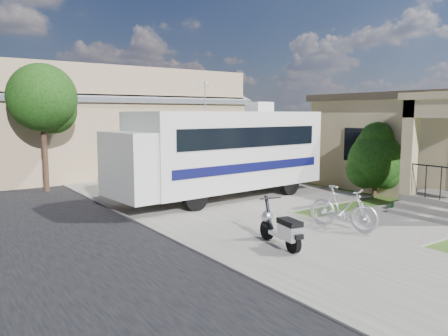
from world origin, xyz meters
TOP-DOWN VIEW (x-y plane):
  - ground at (0.00, 0.00)m, footprint 120.00×120.00m
  - sidewalk_slab at (-1.00, 10.00)m, footprint 4.00×80.00m
  - driveway_slab at (1.50, 4.50)m, footprint 7.00×6.00m
  - walk_slab at (3.00, -1.00)m, footprint 4.00×3.00m
  - house at (8.88, 1.43)m, footprint 9.47×7.80m
  - warehouse at (0.00, 13.97)m, footprint 12.50×8.40m
  - street_tree_a at (-3.70, 9.05)m, footprint 2.44×2.40m
  - street_tree_b at (-3.70, 19.05)m, footprint 2.44×2.40m
  - motorhome at (0.63, 4.26)m, footprint 7.51×2.87m
  - shrub at (5.31, 1.76)m, footprint 2.07×1.98m
  - scooter at (-1.43, -0.94)m, footprint 0.61×1.49m
  - bicycle at (0.71, -0.72)m, footprint 0.91×1.80m
  - garden_hose at (3.71, -0.16)m, footprint 0.37×0.37m

SIDE VIEW (x-z plane):
  - ground at x=0.00m, z-range 0.00..0.00m
  - driveway_slab at x=1.50m, z-range 0.00..0.05m
  - walk_slab at x=3.00m, z-range 0.00..0.05m
  - sidewalk_slab at x=-1.00m, z-range 0.00..0.06m
  - garden_hose at x=3.71m, z-range 0.00..0.17m
  - scooter at x=-1.43m, z-range -0.05..0.94m
  - bicycle at x=0.71m, z-range 0.00..1.04m
  - shrub at x=5.31m, z-range 0.03..2.57m
  - motorhome at x=0.63m, z-range -0.27..3.51m
  - house at x=8.88m, z-range 0.00..3.55m
  - warehouse at x=0.00m, z-range -0.53..4.51m
  - street_tree_a at x=-3.70m, z-range 0.96..5.54m
  - street_tree_b at x=-3.70m, z-range 1.03..5.76m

